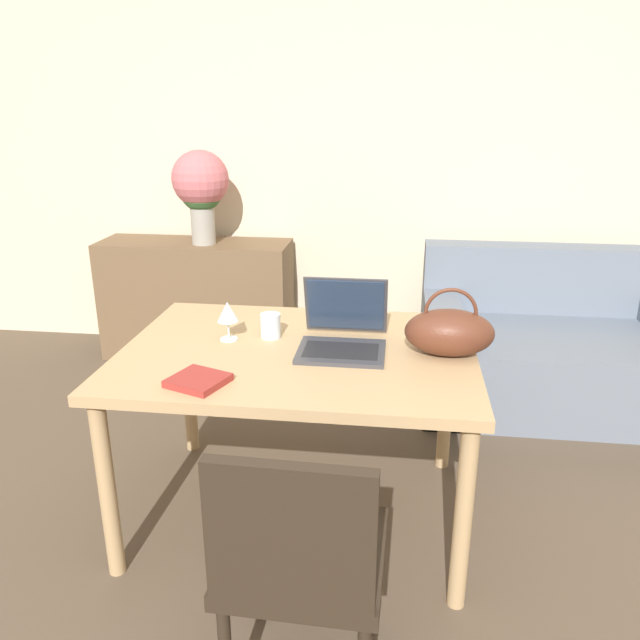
{
  "coord_description": "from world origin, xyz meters",
  "views": [
    {
      "loc": [
        0.26,
        -1.37,
        1.63
      ],
      "look_at": [
        -0.02,
        0.8,
        0.86
      ],
      "focal_mm": 35.0,
      "sensor_mm": 36.0,
      "label": 1
    }
  ],
  "objects_px": {
    "drinking_glass": "(271,326)",
    "flower_vase": "(201,186)",
    "handbag": "(449,332)",
    "couch": "(550,351)",
    "wine_glass": "(228,313)",
    "chair": "(300,557)",
    "laptop": "(343,329)"
  },
  "relations": [
    {
      "from": "couch",
      "to": "wine_glass",
      "type": "relative_size",
      "value": 9.18
    },
    {
      "from": "drinking_glass",
      "to": "flower_vase",
      "type": "bearing_deg",
      "value": 116.41
    },
    {
      "from": "flower_vase",
      "to": "couch",
      "type": "bearing_deg",
      "value": -8.64
    },
    {
      "from": "handbag",
      "to": "flower_vase",
      "type": "xyz_separation_m",
      "value": [
        -1.42,
        1.57,
        0.31
      ]
    },
    {
      "from": "couch",
      "to": "wine_glass",
      "type": "distance_m",
      "value": 2.03
    },
    {
      "from": "wine_glass",
      "to": "flower_vase",
      "type": "bearing_deg",
      "value": 110.66
    },
    {
      "from": "laptop",
      "to": "chair",
      "type": "bearing_deg",
      "value": -91.81
    },
    {
      "from": "couch",
      "to": "flower_vase",
      "type": "bearing_deg",
      "value": 171.36
    },
    {
      "from": "couch",
      "to": "flower_vase",
      "type": "xyz_separation_m",
      "value": [
        -2.11,
        0.32,
        0.86
      ]
    },
    {
      "from": "drinking_glass",
      "to": "flower_vase",
      "type": "xyz_separation_m",
      "value": [
        -0.73,
        1.48,
        0.35
      ]
    },
    {
      "from": "handbag",
      "to": "flower_vase",
      "type": "height_order",
      "value": "flower_vase"
    },
    {
      "from": "laptop",
      "to": "handbag",
      "type": "relative_size",
      "value": 1.08
    },
    {
      "from": "handbag",
      "to": "flower_vase",
      "type": "bearing_deg",
      "value": 132.2
    },
    {
      "from": "couch",
      "to": "wine_glass",
      "type": "height_order",
      "value": "wine_glass"
    },
    {
      "from": "couch",
      "to": "laptop",
      "type": "distance_m",
      "value": 1.7
    },
    {
      "from": "drinking_glass",
      "to": "wine_glass",
      "type": "bearing_deg",
      "value": -162.88
    },
    {
      "from": "couch",
      "to": "handbag",
      "type": "relative_size",
      "value": 4.4
    },
    {
      "from": "chair",
      "to": "drinking_glass",
      "type": "height_order",
      "value": "chair"
    },
    {
      "from": "drinking_glass",
      "to": "wine_glass",
      "type": "distance_m",
      "value": 0.18
    },
    {
      "from": "laptop",
      "to": "handbag",
      "type": "bearing_deg",
      "value": -5.65
    },
    {
      "from": "laptop",
      "to": "flower_vase",
      "type": "relative_size",
      "value": 0.61
    },
    {
      "from": "drinking_glass",
      "to": "handbag",
      "type": "xyz_separation_m",
      "value": [
        0.69,
        -0.09,
        0.04
      ]
    },
    {
      "from": "couch",
      "to": "drinking_glass",
      "type": "distance_m",
      "value": 1.87
    },
    {
      "from": "wine_glass",
      "to": "handbag",
      "type": "bearing_deg",
      "value": -2.95
    },
    {
      "from": "chair",
      "to": "handbag",
      "type": "relative_size",
      "value": 2.57
    },
    {
      "from": "handbag",
      "to": "flower_vase",
      "type": "distance_m",
      "value": 2.14
    },
    {
      "from": "couch",
      "to": "drinking_glass",
      "type": "xyz_separation_m",
      "value": [
        -1.37,
        -1.16,
        0.51
      ]
    },
    {
      "from": "chair",
      "to": "couch",
      "type": "xyz_separation_m",
      "value": [
        1.11,
        2.1,
        -0.2
      ]
    },
    {
      "from": "wine_glass",
      "to": "flower_vase",
      "type": "relative_size",
      "value": 0.27
    },
    {
      "from": "chair",
      "to": "drinking_glass",
      "type": "xyz_separation_m",
      "value": [
        -0.27,
        0.94,
        0.31
      ]
    },
    {
      "from": "chair",
      "to": "couch",
      "type": "bearing_deg",
      "value": 63.76
    },
    {
      "from": "wine_glass",
      "to": "handbag",
      "type": "distance_m",
      "value": 0.85
    }
  ]
}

